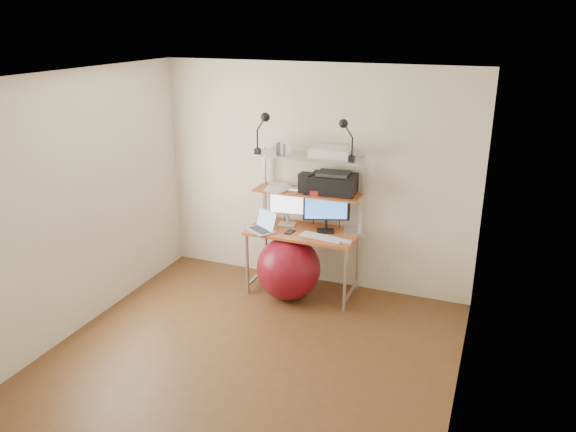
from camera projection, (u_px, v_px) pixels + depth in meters
name	position (u px, v px, depth m)	size (l,w,h in m)	color
room	(245.00, 231.00, 4.68)	(3.60, 3.60, 3.60)	brown
computer_desk	(305.00, 210.00, 6.10)	(1.20, 0.60, 1.57)	#B85823
wall_outlet	(385.00, 267.00, 6.27)	(0.08, 0.01, 0.12)	silver
monitor_silver	(288.00, 203.00, 6.21)	(0.42, 0.18, 0.47)	silver
monitor_black	(326.00, 209.00, 6.02)	(0.48, 0.22, 0.50)	black
laptop	(263.00, 226.00, 6.11)	(0.40, 0.38, 0.27)	silver
keyboard	(322.00, 237.00, 5.92)	(0.47, 0.13, 0.01)	silver
mouse	(347.00, 242.00, 5.78)	(0.09, 0.06, 0.03)	silver
mac_mini	(354.00, 231.00, 6.04)	(0.22, 0.22, 0.04)	silver
phone	(290.00, 232.00, 6.07)	(0.07, 0.14, 0.01)	black
printer	(333.00, 183.00, 6.01)	(0.51, 0.36, 0.23)	black
nas_cube	(306.00, 183.00, 6.04)	(0.14, 0.14, 0.21)	black
red_box	(319.00, 192.00, 5.98)	(0.19, 0.13, 0.05)	red
scanner	(331.00, 152.00, 5.87)	(0.44, 0.31, 0.11)	silver
box_white	(286.00, 147.00, 6.01)	(0.12, 0.10, 0.14)	silver
box_grey	(283.00, 148.00, 6.04)	(0.11, 0.11, 0.11)	#2F2F32
clip_lamp_left	(264.00, 124.00, 5.91)	(0.18, 0.10, 0.45)	black
clip_lamp_right	(345.00, 130.00, 5.65)	(0.17, 0.09, 0.43)	black
exercise_ball	(288.00, 268.00, 6.12)	(0.70, 0.70, 0.70)	maroon
paper_stack	(278.00, 187.00, 6.20)	(0.33, 0.41, 0.02)	white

